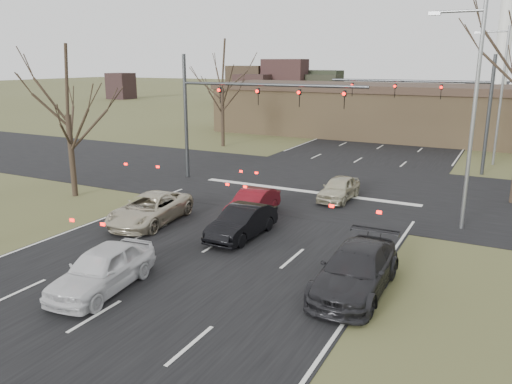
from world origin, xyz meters
TOP-DOWN VIEW (x-y plane):
  - ground at (0.00, 0.00)m, footprint 360.00×360.00m
  - road_main at (0.00, 60.00)m, footprint 14.00×300.00m
  - road_cross at (0.00, 15.00)m, footprint 200.00×14.00m
  - building at (2.00, 38.00)m, footprint 42.40×10.40m
  - mast_arm_near at (-5.23, 13.00)m, footprint 12.12×0.24m
  - mast_arm_far at (6.18, 23.00)m, footprint 11.12×0.24m
  - streetlight_right_near at (8.82, 10.00)m, footprint 2.34×0.25m
  - streetlight_right_far at (9.32, 27.00)m, footprint 2.34×0.25m
  - tree_left_near at (-11.50, 6.00)m, footprint 5.10×5.10m
  - tree_left_far at (-13.00, 25.00)m, footprint 5.70×5.70m
  - car_silver_suv at (-4.36, 4.00)m, footprint 2.88×5.27m
  - car_white_sedan at (-1.12, -2.47)m, footprint 2.32×4.64m
  - car_black_hatch at (0.50, 4.32)m, footprint 1.54×4.25m
  - car_charcoal_sedan at (6.50, 1.39)m, footprint 2.18×5.26m
  - car_red_ahead at (-0.50, 7.20)m, footprint 1.66×4.16m
  - car_silver_ahead at (2.33, 12.22)m, footprint 1.60×3.87m

SIDE VIEW (x-z plane):
  - ground at x=0.00m, z-range 0.00..0.00m
  - road_main at x=0.00m, z-range 0.00..0.02m
  - road_cross at x=0.00m, z-range 0.00..0.03m
  - car_silver_ahead at x=2.33m, z-range 0.00..1.31m
  - car_red_ahead at x=-0.50m, z-range 0.00..1.34m
  - car_black_hatch at x=0.50m, z-range 0.00..1.39m
  - car_silver_suv at x=-4.36m, z-range 0.00..1.40m
  - car_white_sedan at x=-1.12m, z-range 0.00..1.52m
  - car_charcoal_sedan at x=6.50m, z-range 0.00..1.52m
  - building at x=2.00m, z-range 0.02..5.32m
  - mast_arm_far at x=6.18m, z-range 1.02..9.02m
  - mast_arm_near at x=-5.23m, z-range 1.07..9.07m
  - streetlight_right_near at x=8.82m, z-range 0.59..10.59m
  - streetlight_right_far at x=9.32m, z-range 0.59..10.59m
  - tree_left_near at x=-11.50m, z-range 2.32..10.82m
  - tree_left_far at x=-13.00m, z-range 2.59..12.09m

